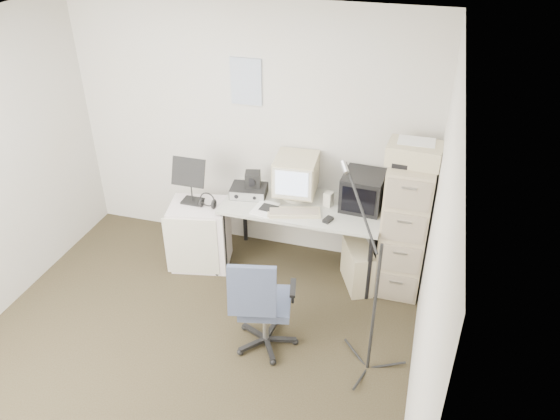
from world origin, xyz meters
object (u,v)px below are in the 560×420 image
(filing_cabinet, at_px, (405,225))
(office_chair, at_px, (265,301))
(desk, at_px, (302,237))
(side_cart, at_px, (201,234))

(filing_cabinet, xyz_separation_m, office_chair, (-0.98, -1.14, -0.19))
(desk, bearing_deg, side_cart, -168.14)
(side_cart, bearing_deg, filing_cabinet, -4.69)
(filing_cabinet, relative_size, desk, 0.87)
(filing_cabinet, distance_m, office_chair, 1.51)
(office_chair, bearing_deg, side_cart, 124.20)
(filing_cabinet, relative_size, side_cart, 1.93)
(office_chair, distance_m, side_cart, 1.32)
(side_cart, bearing_deg, office_chair, -54.91)
(filing_cabinet, distance_m, desk, 0.99)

